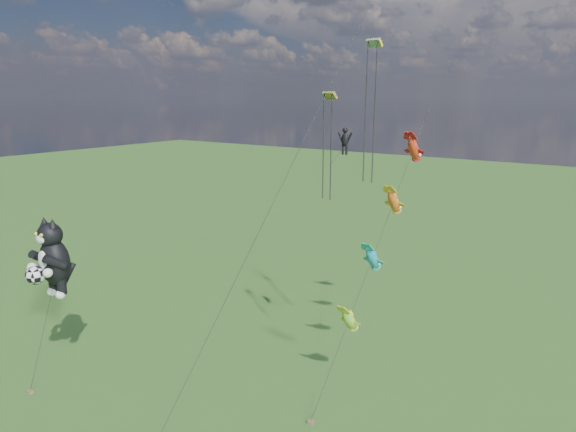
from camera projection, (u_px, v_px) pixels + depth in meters
The scene contains 4 objects.
ground at pixel (106, 360), 38.97m from camera, with size 300.00×300.00×0.00m, color #1A4511.
cat_kite_rig at pixel (51, 258), 34.65m from camera, with size 2.74×4.17×12.46m.
fish_windsock_rig at pixel (383, 231), 35.39m from camera, with size 1.71×15.92×20.00m.
parafoil_rig at pixel (342, 135), 31.47m from camera, with size 6.66×16.64×27.27m.
Camera 1 is at (31.87, -20.70, 20.73)m, focal length 30.00 mm.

